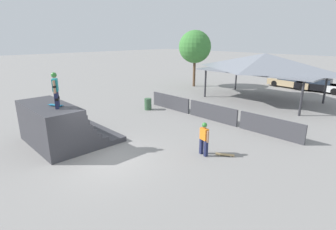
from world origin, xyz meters
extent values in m
plane|color=gray|center=(0.00, 0.00, 0.00)|extent=(160.00, 160.00, 0.00)
cube|color=#38383D|center=(-3.37, 0.00, 0.13)|extent=(4.25, 3.85, 0.26)
cube|color=#38383D|center=(-3.37, -0.51, 0.39)|extent=(4.25, 2.84, 0.26)
cube|color=#38383D|center=(-3.37, -0.69, 0.65)|extent=(4.25, 2.47, 0.26)
cube|color=#38383D|center=(-3.37, -0.82, 0.91)|extent=(4.25, 2.22, 0.26)
cube|color=#38383D|center=(-3.37, -0.90, 1.17)|extent=(4.25, 2.04, 0.26)
cube|color=#38383D|center=(-3.37, -0.97, 1.43)|extent=(4.25, 1.91, 0.26)
cube|color=#38383D|center=(-3.37, -1.01, 1.70)|extent=(4.25, 1.83, 0.26)
cube|color=#38383D|center=(-3.37, -1.04, 1.96)|extent=(4.25, 1.78, 0.26)
cylinder|color=silver|center=(-3.37, -0.16, 2.05)|extent=(4.17, 0.07, 0.07)
cube|color=#1E2347|center=(-2.31, -1.00, 2.48)|extent=(0.20, 0.20, 0.79)
cube|color=black|center=(-2.30, -0.97, 2.53)|extent=(0.23, 0.20, 0.11)
cube|color=#1E2347|center=(-2.61, -0.83, 2.48)|extent=(0.20, 0.20, 0.79)
cube|color=black|center=(-2.60, -0.81, 2.53)|extent=(0.23, 0.20, 0.11)
cube|color=teal|center=(-2.46, -0.92, 3.15)|extent=(0.48, 0.39, 0.56)
cylinder|color=#A87A5B|center=(-2.23, -1.04, 3.11)|extent=(0.14, 0.14, 0.56)
cylinder|color=black|center=(-2.23, -1.04, 3.12)|extent=(0.21, 0.21, 0.08)
cylinder|color=#A87A5B|center=(-2.70, -0.79, 3.11)|extent=(0.14, 0.14, 0.56)
cylinder|color=black|center=(-2.70, -0.79, 3.12)|extent=(0.21, 0.21, 0.08)
sphere|color=#A87A5B|center=(-2.46, -0.92, 3.57)|extent=(0.22, 0.22, 0.22)
sphere|color=#337F33|center=(-2.46, -0.92, 3.60)|extent=(0.24, 0.24, 0.24)
cylinder|color=blue|center=(-2.66, -0.70, 2.11)|extent=(0.06, 0.05, 0.05)
cylinder|color=blue|center=(-2.60, -0.83, 2.11)|extent=(0.06, 0.05, 0.05)
cylinder|color=blue|center=(-3.10, -0.90, 2.11)|extent=(0.06, 0.05, 0.05)
cylinder|color=blue|center=(-3.04, -1.03, 2.11)|extent=(0.06, 0.05, 0.05)
cube|color=teal|center=(-2.85, -0.87, 2.15)|extent=(0.79, 0.50, 0.02)
cube|color=teal|center=(-2.52, -0.72, 2.17)|extent=(0.17, 0.22, 0.02)
cube|color=#1E2347|center=(2.41, 3.55, 0.38)|extent=(0.17, 0.17, 0.75)
cube|color=#1E2347|center=(2.73, 3.48, 0.38)|extent=(0.17, 0.17, 0.75)
cube|color=orange|center=(2.57, 3.52, 1.02)|extent=(0.44, 0.29, 0.53)
cylinder|color=#A87A5B|center=(2.33, 3.57, 0.98)|extent=(0.12, 0.12, 0.53)
cylinder|color=#A87A5B|center=(2.82, 3.46, 0.98)|extent=(0.12, 0.12, 0.53)
sphere|color=#A87A5B|center=(2.57, 3.52, 1.42)|extent=(0.21, 0.21, 0.21)
sphere|color=#337F33|center=(2.57, 3.52, 1.45)|extent=(0.23, 0.23, 0.23)
cylinder|color=silver|center=(3.15, 3.96, 0.03)|extent=(0.06, 0.05, 0.05)
cylinder|color=silver|center=(3.07, 4.07, 0.03)|extent=(0.06, 0.05, 0.05)
cylinder|color=silver|center=(3.58, 4.24, 0.03)|extent=(0.06, 0.05, 0.05)
cylinder|color=silver|center=(3.50, 4.36, 0.03)|extent=(0.06, 0.05, 0.05)
cube|color=tan|center=(3.33, 4.16, 0.06)|extent=(0.80, 0.62, 0.02)
cube|color=tan|center=(3.01, 3.95, 0.08)|extent=(0.19, 0.22, 0.02)
cube|color=#3D3D42|center=(-4.22, 8.04, 0.53)|extent=(3.66, 0.12, 1.05)
cube|color=#3D3D42|center=(-0.33, 8.04, 0.53)|extent=(3.66, 0.12, 1.05)
cube|color=#3D3D42|center=(3.56, 8.04, 0.53)|extent=(3.66, 0.12, 1.05)
cylinder|color=#2D2D33|center=(-5.02, 13.19, 1.22)|extent=(0.16, 0.16, 2.44)
cylinder|color=#2D2D33|center=(3.21, 13.19, 1.22)|extent=(0.16, 0.16, 2.44)
cylinder|color=#2D2D33|center=(-5.02, 18.21, 1.22)|extent=(0.16, 0.16, 2.44)
cylinder|color=#2D2D33|center=(3.21, 18.21, 1.22)|extent=(0.16, 0.16, 2.44)
cube|color=slate|center=(-0.90, 15.70, 2.49)|extent=(9.68, 5.91, 0.10)
pyramid|color=slate|center=(-0.90, 15.70, 3.24)|extent=(9.49, 5.79, 1.40)
cylinder|color=brown|center=(-9.23, 16.56, 1.50)|extent=(0.28, 0.28, 2.99)
sphere|color=#3D7F38|center=(-9.23, 16.56, 4.22)|extent=(3.41, 3.41, 3.41)
cylinder|color=#385B3D|center=(-5.24, 6.69, 0.42)|extent=(0.52, 0.52, 0.85)
cube|color=tan|center=(-1.56, 23.39, 0.48)|extent=(4.70, 2.19, 0.62)
cube|color=#283342|center=(-1.68, 23.40, 1.02)|extent=(2.25, 1.64, 0.46)
cube|color=tan|center=(-1.68, 23.40, 1.25)|extent=(2.15, 1.59, 0.04)
cylinder|color=black|center=(-0.10, 23.97, 0.32)|extent=(0.66, 0.28, 0.64)
cylinder|color=black|center=(-0.28, 22.47, 0.32)|extent=(0.66, 0.28, 0.64)
cylinder|color=black|center=(-2.84, 24.30, 0.32)|extent=(0.66, 0.28, 0.64)
cylinder|color=black|center=(-3.02, 22.81, 0.32)|extent=(0.66, 0.28, 0.64)
cube|color=black|center=(1.36, 23.34, 0.48)|extent=(4.59, 2.10, 0.62)
cube|color=#283342|center=(1.24, 23.33, 1.02)|extent=(2.19, 1.60, 0.46)
cube|color=black|center=(1.24, 23.33, 1.25)|extent=(2.09, 1.56, 0.04)
cylinder|color=black|center=(2.78, 22.72, 0.32)|extent=(0.66, 0.26, 0.64)
cylinder|color=black|center=(-0.07, 23.96, 0.32)|extent=(0.66, 0.26, 0.64)
cylinder|color=black|center=(0.08, 22.45, 0.32)|extent=(0.66, 0.26, 0.64)
cylinder|color=black|center=(2.86, 22.54, 0.32)|extent=(0.65, 0.23, 0.64)
camera|label=1|loc=(9.39, -5.31, 5.22)|focal=28.00mm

